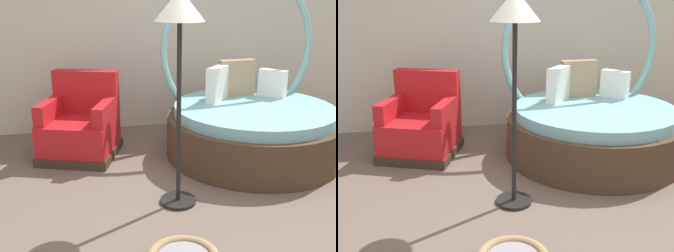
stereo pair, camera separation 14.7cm
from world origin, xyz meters
TOP-DOWN VIEW (x-y plane):
  - ground_plane at (0.00, 0.00)m, footprint 8.00×8.00m
  - back_wall at (0.00, 2.50)m, footprint 8.00×0.12m
  - round_daybed at (0.77, 1.17)m, footprint 1.95×1.95m
  - red_armchair at (-1.14, 1.53)m, footprint 1.02×1.02m
  - floor_lamp at (-0.33, 0.19)m, footprint 0.40×0.40m

SIDE VIEW (x-z plane):
  - ground_plane at x=0.00m, z-range -0.02..0.00m
  - red_armchair at x=-1.14m, z-range -0.14..0.80m
  - round_daybed at x=0.77m, z-range -0.66..1.46m
  - back_wall at x=0.00m, z-range 0.00..2.83m
  - floor_lamp at x=-0.33m, z-range 0.62..2.44m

